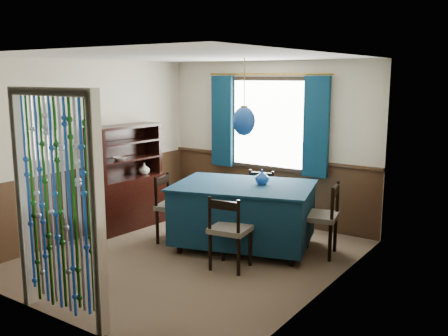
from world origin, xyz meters
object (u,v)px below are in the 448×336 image
Objects in this scene: vase_sideboard at (144,168)px; dining_table at (243,212)px; chair_near at (229,230)px; pendant_lamp at (244,121)px; sideboard at (127,192)px; vase_table at (262,178)px; chair_right at (321,217)px; bowl_shelf at (120,158)px; chair_left at (173,206)px; chair_far at (258,200)px.

dining_table is at bearing -2.71° from vase_sideboard.
pendant_lamp is (-0.27, 0.73, 1.22)m from chair_near.
vase_table is (2.12, 0.38, 0.40)m from sideboard.
chair_right is at bearing 14.97° from sideboard.
bowl_shelf is (-2.84, -0.74, 0.59)m from chair_right.
chair_right is (0.70, 1.06, 0.02)m from chair_near.
chair_near is 1.45m from pendant_lamp.
dining_table is at bearing 10.77° from sideboard.
chair_left is (-1.22, 0.41, 0.02)m from chair_near.
chair_right reaches higher than chair_near.
sideboard is 7.04× the size of bowl_shelf.
chair_left is at bearing -23.97° from vase_sideboard.
chair_left reaches higher than chair_far.
pendant_lamp is 5.09× the size of vase_sideboard.
chair_far is 1.81m from vase_sideboard.
bowl_shelf reaches higher than vase_sideboard.
sideboard is 0.46m from vase_sideboard.
dining_table is at bearing 96.68° from chair_far.
chair_right is 4.28× the size of bowl_shelf.
dining_table is 10.76× the size of vase_sideboard.
chair_left is (-0.96, -0.32, 0.00)m from dining_table.
dining_table is 2.00m from bowl_shelf.
vase_table reaches higher than chair_right.
chair_left reaches higher than chair_near.
chair_left is 4.85× the size of vase_sideboard.
vase_table is at bearing 86.40° from chair_near.
pendant_lamp is (-0.97, -0.33, 1.20)m from chair_right.
dining_table is at bearing 180.00° from pendant_lamp.
vase_table reaches higher than chair_near.
vase_table is 2.06m from vase_sideboard.
chair_left is at bearing 5.58° from bowl_shelf.
dining_table is 0.52m from vase_table.
pendant_lamp reaches higher than bowl_shelf.
pendant_lamp is at bearing -16.94° from dining_table.
chair_right is at bearing 14.59° from bowl_shelf.
vase_table is at bearing 90.00° from chair_right.
chair_right is (1.20, -0.44, 0.03)m from chair_far.
chair_left is at bearing 95.77° from chair_right.
pendant_lamp is 5.56× the size of vase_table.
chair_right is at bearing 12.87° from vase_table.
chair_right is at bearing 2.02° from dining_table.
vase_table is at bearing 39.27° from pendant_lamp.
chair_far is 1.28m from chair_right.
bowl_shelf is (-0.91, -0.09, 0.60)m from chair_left.
chair_near is at bearing 133.66° from chair_right.
vase_table reaches higher than dining_table.
sideboard reaches higher than chair_near.
chair_near is at bearing -69.88° from pendant_lamp.
chair_left is 2.03m from chair_right.
chair_far is at bearing 130.64° from chair_left.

